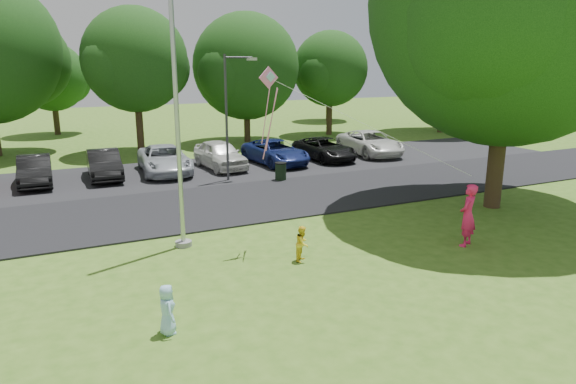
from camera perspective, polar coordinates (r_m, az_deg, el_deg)
name	(u,v)px	position (r m, az deg, el deg)	size (l,w,h in m)	color
ground	(373,288)	(13.19, 9.40, -10.44)	(120.00, 120.00, 0.00)	#3D681B
park_road	(244,201)	(20.74, -4.90, -1.03)	(60.00, 6.00, 0.06)	black
parking_strip	(199,171)	(26.76, -9.86, 2.28)	(42.00, 7.00, 0.06)	black
flagpole	(176,109)	(15.21, -12.29, 9.02)	(0.50, 0.50, 10.00)	#B7BABF
street_lamp	(231,106)	(24.03, -6.38, 9.45)	(1.64, 0.30, 5.83)	#3F3F44
trash_can	(281,172)	(24.26, -0.82, 2.27)	(0.56, 0.56, 0.88)	black
big_tree	(511,11)	(20.77, 23.58, 17.92)	(10.65, 10.15, 12.57)	#332316
tree_row	(182,58)	(35.05, -11.74, 14.32)	(64.35, 11.94, 10.88)	#332316
horizon_trees	(183,77)	(45.02, -11.61, 12.44)	(77.46, 7.20, 7.02)	#332316
parked_cars	(229,155)	(27.23, -6.58, 4.12)	(23.03, 5.30, 1.46)	maroon
woman	(468,215)	(16.46, 19.35, -2.45)	(0.70, 0.46, 1.93)	#FA2162
child_yellow	(302,243)	(14.51, 1.62, -5.73)	(0.50, 0.39, 1.02)	yellow
child_blue	(167,310)	(11.07, -13.29, -12.59)	(0.52, 0.34, 1.07)	#9BCFED
kite	(274,95)	(14.86, -1.60, 10.73)	(5.74, 2.82, 3.16)	pink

